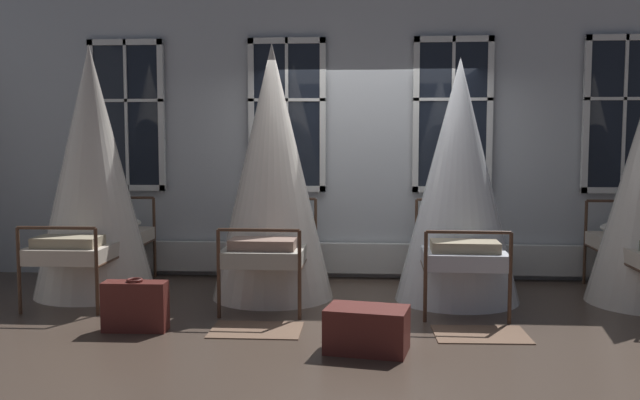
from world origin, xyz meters
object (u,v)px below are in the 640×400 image
Objects in this scene: cot_first at (92,175)px; cot_second at (272,176)px; cot_third at (458,184)px; travel_trunk at (367,329)px; suitcase_dark at (135,306)px.

cot_first is 1.96m from cot_second.
cot_third is (1.94, -0.01, -0.08)m from cot_second.
cot_second reaches higher than travel_trunk.
suitcase_dark is (-1.02, -1.41, -1.07)m from cot_second.
cot_third reaches higher than travel_trunk.
cot_first reaches higher than cot_second.
cot_second reaches higher than cot_third.
travel_trunk is at bearing -151.23° from cot_second.
cot_third is at bearing -90.70° from cot_first.
cot_second is at bearing 90.81° from cot_third.
cot_second reaches higher than suitcase_dark.
cot_first is 3.69m from travel_trunk.
cot_second is 1.94m from cot_third.
cot_third is at bearing 24.42° from suitcase_dark.
travel_trunk is (2.97, -1.87, -1.12)m from cot_first.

